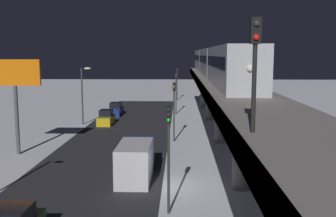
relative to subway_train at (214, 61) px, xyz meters
The scene contains 14 objects.
ground_plane 27.43m from the subway_train, 78.22° to the left, with size 240.00×240.00×0.00m, color white.
avenue_asphalt 29.11m from the subway_train, 66.49° to the left, with size 11.00×103.32×0.01m, color #28282D.
elevated_railway 25.70m from the subway_train, 89.80° to the left, with size 5.00×103.32×6.64m.
subway_train is the anchor object (origin of this frame).
rail_signal 38.83m from the subway_train, 87.37° to the left, with size 0.36×0.41×4.00m.
sedan_blue 17.96m from the subway_train, 28.24° to the right, with size 1.91×4.79×1.97m.
sedan_yellow 16.22m from the subway_train, ahead, with size 1.80×4.33×1.97m.
delivery_van 25.38m from the subway_train, 71.54° to the left, with size 2.40×7.40×2.80m.
traffic_light_near 30.92m from the subway_train, 80.57° to the left, with size 0.32×0.44×6.40m.
traffic_light_mid 12.48m from the subway_train, 64.70° to the left, with size 0.32×0.44×6.40m.
traffic_light_far 11.11m from the subway_train, 60.78° to the right, with size 0.32×0.44×6.40m.
traffic_light_distant 29.31m from the subway_train, 80.04° to the right, with size 0.32×0.44×6.40m.
commercial_billboard 25.72m from the subway_train, 40.09° to the left, with size 4.80×0.36×8.90m.
street_lamp_far 17.57m from the subway_train, ahead, with size 1.35×0.44×7.65m.
Camera 1 is at (-0.98, 27.10, 9.40)m, focal length 42.42 mm.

